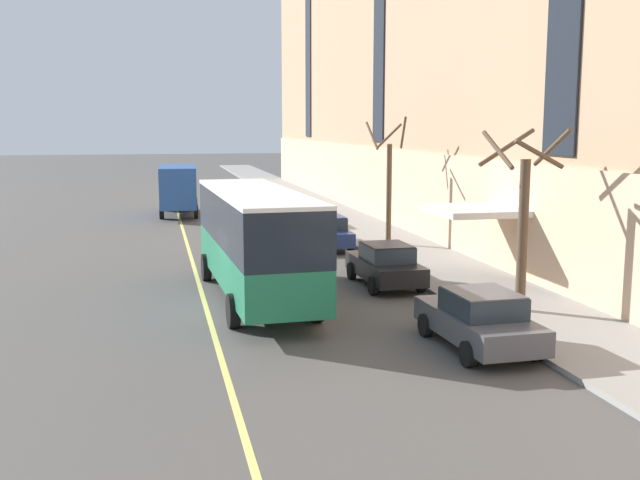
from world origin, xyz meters
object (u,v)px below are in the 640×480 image
at_px(parked_car_darkgray_3, 479,319).
at_px(box_truck, 179,188).
at_px(parked_car_navy_2, 326,232).
at_px(street_tree_mid_block, 523,213).
at_px(parked_car_black_4, 385,265).
at_px(street_tree_far_uptown, 389,183).
at_px(city_bus, 255,237).
at_px(parked_car_darkgray_0, 273,198).
at_px(parked_car_black_6, 296,213).

xyz_separation_m(parked_car_darkgray_3, box_truck, (-6.56, 30.82, 1.02)).
height_order(parked_car_navy_2, street_tree_mid_block, street_tree_mid_block).
distance_m(parked_car_black_4, box_truck, 23.87).
height_order(parked_car_navy_2, street_tree_far_uptown, street_tree_far_uptown).
relative_size(parked_car_darkgray_3, street_tree_far_uptown, 0.74).
distance_m(city_bus, parked_car_black_4, 5.18).
relative_size(parked_car_darkgray_0, parked_car_navy_2, 0.91).
relative_size(box_truck, street_tree_mid_block, 1.37).
height_order(parked_car_darkgray_0, parked_car_black_6, same).
height_order(parked_car_black_4, street_tree_mid_block, street_tree_mid_block).
xyz_separation_m(city_bus, parked_car_black_6, (4.67, 17.49, -1.33)).
relative_size(parked_car_darkgray_0, street_tree_far_uptown, 0.71).
relative_size(parked_car_black_4, street_tree_far_uptown, 0.73).
bearing_deg(parked_car_black_6, box_truck, 133.50).
height_order(city_bus, parked_car_navy_2, city_bus).
relative_size(parked_car_black_6, street_tree_far_uptown, 0.76).
relative_size(box_truck, street_tree_far_uptown, 1.26).
xyz_separation_m(city_bus, parked_car_darkgray_0, (4.71, 26.26, -1.33)).
height_order(city_bus, box_truck, city_bus).
bearing_deg(parked_car_navy_2, parked_car_darkgray_3, -89.16).
bearing_deg(city_bus, parked_car_darkgray_3, -53.61).
relative_size(city_bus, parked_car_black_6, 2.35).
bearing_deg(street_tree_mid_block, box_truck, 108.43).
bearing_deg(box_truck, parked_car_black_6, -46.50).
bearing_deg(parked_car_black_4, street_tree_mid_block, -60.42).
bearing_deg(parked_car_black_4, parked_car_darkgray_3, -89.60).
distance_m(city_bus, parked_car_black_6, 18.15).
bearing_deg(city_bus, parked_car_darkgray_0, 79.84).
bearing_deg(parked_car_darkgray_3, parked_car_black_4, 90.40).
height_order(city_bus, parked_car_black_6, city_bus).
relative_size(parked_car_darkgray_3, box_truck, 0.58).
xyz_separation_m(parked_car_black_4, box_truck, (-6.51, 22.94, 1.03)).
distance_m(box_truck, street_tree_mid_block, 29.32).
bearing_deg(street_tree_mid_block, parked_car_black_6, 97.93).
relative_size(parked_car_darkgray_3, street_tree_mid_block, 0.80).
bearing_deg(parked_car_black_4, city_bus, -165.97).
height_order(parked_car_darkgray_3, street_tree_mid_block, street_tree_mid_block).
distance_m(street_tree_mid_block, street_tree_far_uptown, 13.17).
height_order(parked_car_darkgray_3, box_truck, box_truck).
bearing_deg(city_bus, box_truck, 93.92).
relative_size(parked_car_darkgray_3, parked_car_black_4, 1.01).
bearing_deg(parked_car_navy_2, city_bus, -115.34).
distance_m(city_bus, box_truck, 24.21).
relative_size(city_bus, street_tree_far_uptown, 1.79).
distance_m(city_bus, parked_car_darkgray_3, 8.38).
height_order(parked_car_darkgray_0, parked_car_black_4, same).
xyz_separation_m(parked_car_navy_2, parked_car_darkgray_3, (0.24, -16.52, 0.00)).
xyz_separation_m(street_tree_mid_block, street_tree_far_uptown, (0.00, 13.17, -0.07)).
xyz_separation_m(parked_car_navy_2, parked_car_black_4, (0.19, -8.64, -0.00)).
relative_size(parked_car_black_4, parked_car_black_6, 0.96).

